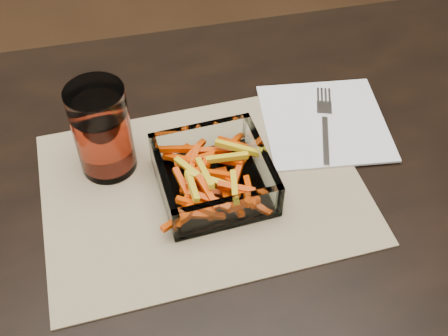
% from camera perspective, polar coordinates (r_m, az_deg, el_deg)
% --- Properties ---
extents(dining_table, '(1.60, 0.90, 0.75)m').
position_cam_1_polar(dining_table, '(0.85, 1.21, -8.36)').
color(dining_table, black).
rests_on(dining_table, ground).
extents(placemat, '(0.46, 0.35, 0.00)m').
position_cam_1_polar(placemat, '(0.80, -2.15, -1.97)').
color(placemat, tan).
rests_on(placemat, dining_table).
extents(glass_bowl, '(0.16, 0.16, 0.06)m').
position_cam_1_polar(glass_bowl, '(0.78, -1.05, -0.89)').
color(glass_bowl, white).
rests_on(glass_bowl, placemat).
extents(tumbler, '(0.08, 0.08, 0.14)m').
position_cam_1_polar(tumbler, '(0.80, -12.22, 3.50)').
color(tumbler, white).
rests_on(tumbler, placemat).
extents(napkin, '(0.21, 0.21, 0.00)m').
position_cam_1_polar(napkin, '(0.90, 10.16, 4.60)').
color(napkin, white).
rests_on(napkin, placemat).
extents(fork, '(0.07, 0.17, 0.00)m').
position_cam_1_polar(fork, '(0.90, 10.20, 4.66)').
color(fork, silver).
rests_on(fork, napkin).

